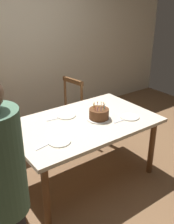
# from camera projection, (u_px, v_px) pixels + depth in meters

# --- Properties ---
(ground) EXTENTS (6.40, 6.40, 0.00)m
(ground) POSITION_uv_depth(u_px,v_px,m) (84.00, 176.00, 3.26)
(ground) COLOR brown
(back_wall) EXTENTS (6.40, 0.10, 2.60)m
(back_wall) POSITION_uv_depth(u_px,v_px,m) (14.00, 47.00, 4.08)
(back_wall) COLOR beige
(back_wall) RESTS_ON ground
(dining_table) EXTENTS (1.64, 1.03, 0.75)m
(dining_table) POSITION_uv_depth(u_px,v_px,m) (83.00, 128.00, 2.98)
(dining_table) COLOR beige
(dining_table) RESTS_ON ground
(birthday_cake) EXTENTS (0.28, 0.28, 0.19)m
(birthday_cake) POSITION_uv_depth(u_px,v_px,m) (99.00, 114.00, 2.97)
(birthday_cake) COLOR silver
(birthday_cake) RESTS_ON dining_table
(plate_near_celebrant) EXTENTS (0.22, 0.22, 0.01)m
(plate_near_celebrant) POSITION_uv_depth(u_px,v_px,m) (59.00, 142.00, 2.53)
(plate_near_celebrant) COLOR silver
(plate_near_celebrant) RESTS_ON dining_table
(plate_far_side) EXTENTS (0.22, 0.22, 0.01)m
(plate_far_side) POSITION_uv_depth(u_px,v_px,m) (66.00, 115.00, 3.07)
(plate_far_side) COLOR silver
(plate_far_side) RESTS_ON dining_table
(plate_near_guest) EXTENTS (0.22, 0.22, 0.01)m
(plate_near_guest) POSITION_uv_depth(u_px,v_px,m) (130.00, 117.00, 3.04)
(plate_near_guest) COLOR silver
(plate_near_guest) RESTS_ON dining_table
(fork_near_celebrant) EXTENTS (0.18, 0.05, 0.01)m
(fork_near_celebrant) POSITION_uv_depth(u_px,v_px,m) (44.00, 146.00, 2.46)
(fork_near_celebrant) COLOR silver
(fork_near_celebrant) RESTS_ON dining_table
(fork_far_side) EXTENTS (0.18, 0.03, 0.01)m
(fork_far_side) POSITION_uv_depth(u_px,v_px,m) (54.00, 119.00, 2.99)
(fork_far_side) COLOR silver
(fork_far_side) RESTS_ON dining_table
(fork_near_guest) EXTENTS (0.18, 0.02, 0.01)m
(fork_near_guest) POSITION_uv_depth(u_px,v_px,m) (120.00, 121.00, 2.94)
(fork_near_guest) COLOR silver
(fork_near_guest) RESTS_ON dining_table
(chair_spindle_back) EXTENTS (0.50, 0.50, 0.95)m
(chair_spindle_back) POSITION_uv_depth(u_px,v_px,m) (65.00, 114.00, 3.83)
(chair_spindle_back) COLOR beige
(chair_spindle_back) RESTS_ON ground
(person_celebrant) EXTENTS (0.32, 0.32, 1.68)m
(person_celebrant) POSITION_uv_depth(u_px,v_px,m) (2.00, 190.00, 1.61)
(person_celebrant) COLOR #262328
(person_celebrant) RESTS_ON ground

